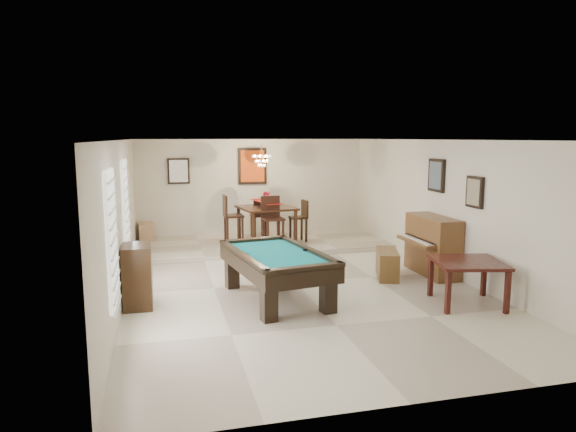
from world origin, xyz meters
name	(u,v)px	position (x,y,z in m)	size (l,w,h in m)	color
ground_plane	(296,283)	(0.00, 0.00, -0.01)	(6.00, 9.00, 0.02)	beige
wall_back	(252,189)	(0.00, 4.50, 1.30)	(6.00, 0.04, 2.60)	silver
wall_front	(416,279)	(0.00, -4.50, 1.30)	(6.00, 0.04, 2.60)	silver
wall_left	(122,219)	(-3.00, 0.00, 1.30)	(0.04, 9.00, 2.60)	silver
wall_right	(445,207)	(3.00, 0.00, 1.30)	(0.04, 9.00, 2.60)	silver
ceiling	(296,140)	(0.00, 0.00, 2.60)	(6.00, 9.00, 0.04)	white
dining_step	(262,244)	(0.00, 3.25, 0.06)	(6.00, 2.50, 0.12)	beige
window_left_front	(112,238)	(-2.97, -2.20, 1.40)	(0.06, 1.00, 1.70)	white
window_left_rear	(126,208)	(-2.97, 0.60, 1.40)	(0.06, 1.00, 1.70)	white
pool_table	(276,276)	(-0.56, -0.87, 0.39)	(1.25, 2.32, 0.77)	black
square_table	(467,283)	(2.33, -1.86, 0.36)	(1.03, 1.03, 0.71)	black
upright_piano	(426,246)	(2.60, -0.06, 0.57)	(0.76, 1.36, 1.14)	brown
piano_bench	(387,264)	(1.78, -0.07, 0.26)	(0.36, 0.94, 0.52)	brown
apothecary_chest	(137,276)	(-2.76, -0.70, 0.49)	(0.44, 0.66, 0.99)	black
dining_table	(267,223)	(0.08, 3.05, 0.62)	(1.22, 1.22, 1.01)	black
flower_vase	(266,196)	(0.08, 3.05, 1.26)	(0.15, 0.15, 0.26)	#B00F23
dining_chair_south	(273,223)	(0.09, 2.35, 0.72)	(0.45, 0.45, 1.21)	black
dining_chair_north	(258,218)	(0.03, 3.85, 0.60)	(0.36, 0.36, 0.96)	black
dining_chair_west	(234,220)	(-0.71, 3.06, 0.72)	(0.44, 0.44, 1.19)	black
dining_chair_east	(298,221)	(0.87, 3.07, 0.63)	(0.38, 0.38, 1.02)	black
corner_bench	(146,231)	(-2.75, 4.19, 0.33)	(0.38, 0.47, 0.42)	tan
chandelier	(262,156)	(0.00, 3.20, 2.20)	(0.44, 0.44, 0.60)	#FFE5B2
back_painting	(252,166)	(0.00, 4.46, 1.90)	(0.75, 0.06, 0.95)	#D84C14
back_mirror	(179,171)	(-1.90, 4.46, 1.80)	(0.55, 0.06, 0.65)	white
right_picture_upper	(436,175)	(2.96, 0.30, 1.90)	(0.06, 0.55, 0.65)	slate
right_picture_lower	(475,192)	(2.96, -1.00, 1.70)	(0.06, 0.45, 0.55)	gray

